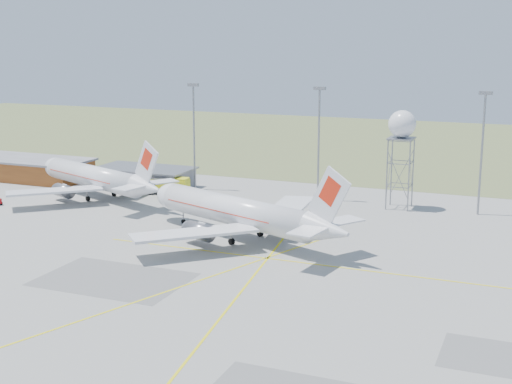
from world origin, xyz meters
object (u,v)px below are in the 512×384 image
at_px(airliner_far, 96,178).
at_px(fire_truck, 169,186).
at_px(airliner_main, 239,213).
at_px(radar_tower, 401,154).

xyz_separation_m(airliner_far, fire_truck, (10.96, 7.50, -2.16)).
distance_m(airliner_main, airliner_far, 38.49).
xyz_separation_m(airliner_main, airliner_far, (-35.37, 15.17, -0.22)).
distance_m(airliner_far, fire_truck, 13.45).
relative_size(airliner_far, radar_tower, 2.03).
distance_m(airliner_main, radar_tower, 33.86).
bearing_deg(fire_truck, airliner_main, -49.04).
distance_m(airliner_far, radar_tower, 55.15).
bearing_deg(radar_tower, fire_truck, -172.57).
xyz_separation_m(airliner_far, radar_tower, (53.27, 13.02, 5.80)).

